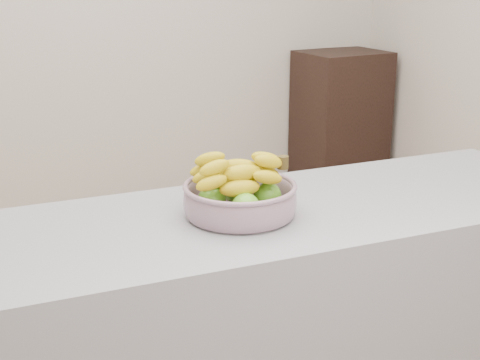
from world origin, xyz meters
The scene contains 3 objects.
counter centered at (0.00, -0.52, 0.45)m, with size 2.00×0.60×0.90m, color gray.
cabinet centered at (1.65, 1.78, 0.50)m, with size 0.55×0.44×0.99m, color black.
fruit_bowl centered at (-0.05, -0.52, 0.95)m, with size 0.31×0.31×0.16m.
Camera 1 is at (-0.70, -2.08, 1.55)m, focal length 50.00 mm.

